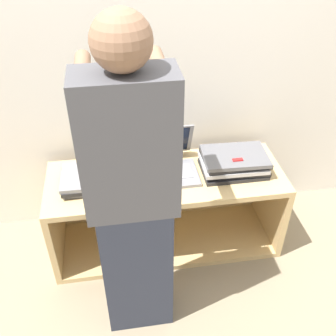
{
  "coord_description": "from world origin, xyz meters",
  "views": [
    {
      "loc": [
        -0.27,
        -1.56,
        2.0
      ],
      "look_at": [
        0.0,
        0.18,
        0.67
      ],
      "focal_mm": 42.0,
      "sensor_mm": 36.0,
      "label": 1
    }
  ],
  "objects": [
    {
      "name": "laptop_open",
      "position": [
        0.0,
        0.32,
        0.61
      ],
      "size": [
        0.38,
        0.36,
        0.26
      ],
      "color": "gray",
      "rests_on": "cart"
    },
    {
      "name": "inventory_tag",
      "position": [
        0.41,
        0.19,
        0.68
      ],
      "size": [
        0.06,
        0.02,
        0.01
      ],
      "color": "red",
      "rests_on": "laptop_stack_right"
    },
    {
      "name": "cart",
      "position": [
        0.0,
        0.32,
        0.28
      ],
      "size": [
        1.42,
        0.52,
        0.55
      ],
      "color": "tan",
      "rests_on": "ground_plane"
    },
    {
      "name": "laptop_stack_left",
      "position": [
        -0.41,
        0.26,
        0.59
      ],
      "size": [
        0.4,
        0.28,
        0.07
      ],
      "color": "slate",
      "rests_on": "cart"
    },
    {
      "name": "laptop_stack_right",
      "position": [
        0.41,
        0.26,
        0.61
      ],
      "size": [
        0.4,
        0.29,
        0.12
      ],
      "color": "#232326",
      "rests_on": "cart"
    },
    {
      "name": "wall_back",
      "position": [
        0.0,
        0.62,
        1.2
      ],
      "size": [
        8.0,
        0.05,
        2.4
      ],
      "color": "silver",
      "rests_on": "ground_plane"
    },
    {
      "name": "ground_plane",
      "position": [
        0.0,
        0.0,
        0.0
      ],
      "size": [
        12.0,
        12.0,
        0.0
      ],
      "primitive_type": "plane",
      "color": "gray"
    },
    {
      "name": "person",
      "position": [
        -0.23,
        -0.25,
        0.84
      ],
      "size": [
        0.4,
        0.53,
        1.66
      ],
      "color": "#2D3342",
      "rests_on": "ground_plane"
    }
  ]
}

